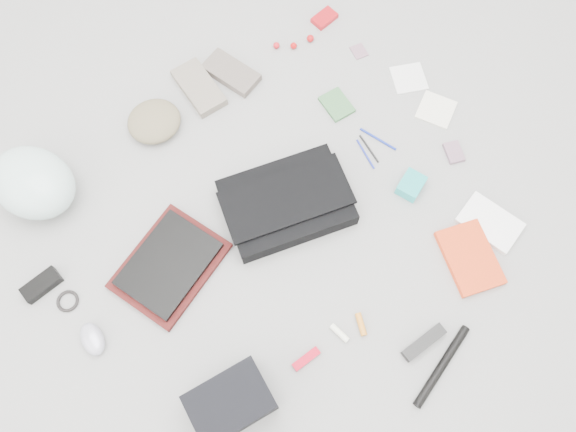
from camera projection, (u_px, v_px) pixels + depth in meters
ground_plane at (288, 221)px, 1.89m from camera, size 4.00×4.00×0.00m
messenger_bag at (286, 203)px, 1.88m from camera, size 0.47×0.39×0.07m
bag_flap at (286, 198)px, 1.84m from camera, size 0.46×0.31×0.01m
laptop_sleeve at (170, 266)px, 1.82m from camera, size 0.41×0.35×0.02m
laptop at (169, 264)px, 1.80m from camera, size 0.35×0.30×0.02m
bike_helmet at (33, 183)px, 1.84m from camera, size 0.33×0.36×0.18m
beanie at (154, 121)px, 1.99m from camera, size 0.22×0.21×0.07m
mitten_left at (199, 88)px, 2.06m from camera, size 0.12×0.23×0.03m
mitten_right at (231, 73)px, 2.08m from camera, size 0.16×0.23×0.03m
power_brick at (42, 285)px, 1.79m from camera, size 0.13×0.06×0.03m
cable_coil at (68, 301)px, 1.79m from camera, size 0.09×0.09×0.01m
mouse at (92, 339)px, 1.73m from camera, size 0.08×0.12×0.04m
camera_bag at (231, 403)px, 1.61m from camera, size 0.25×0.19×0.15m
multitool at (306, 359)px, 1.72m from camera, size 0.09×0.03×0.01m
toiletry_tube_white at (339, 333)px, 1.74m from camera, size 0.03×0.07×0.02m
toiletry_tube_orange at (361, 324)px, 1.75m from camera, size 0.05×0.07×0.02m
u_lock at (424, 343)px, 1.73m from camera, size 0.15×0.04×0.03m
bike_pump at (442, 366)px, 1.71m from camera, size 0.29×0.10×0.03m
book_red at (470, 258)px, 1.83m from camera, size 0.22×0.27×0.02m
book_white at (490, 223)px, 1.87m from camera, size 0.18×0.22×0.02m
notepad at (337, 105)px, 2.04m from camera, size 0.10×0.13×0.01m
pen_blue at (365, 154)px, 1.97m from camera, size 0.03×0.12×0.01m
pen_black at (369, 149)px, 1.98m from camera, size 0.02×0.12×0.01m
pen_navy at (378, 139)px, 1.99m from camera, size 0.05×0.14×0.01m
accordion_wallet at (411, 185)px, 1.91m from camera, size 0.11×0.10×0.05m
card_deck at (454, 152)px, 1.97m from camera, size 0.08×0.10×0.02m
napkin_top at (409, 78)px, 2.09m from camera, size 0.16×0.16×0.01m
napkin_bottom at (436, 110)px, 2.04m from camera, size 0.17×0.17×0.01m
lollipop_a at (276, 45)px, 2.13m from camera, size 0.03×0.03×0.02m
lollipop_b at (294, 46)px, 2.13m from camera, size 0.03×0.03×0.03m
lollipop_c at (310, 38)px, 2.14m from camera, size 0.04×0.04×0.03m
altoids_tin at (324, 18)px, 2.18m from camera, size 0.10×0.07×0.02m
stamp_sheet at (359, 51)px, 2.13m from camera, size 0.06×0.07×0.00m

